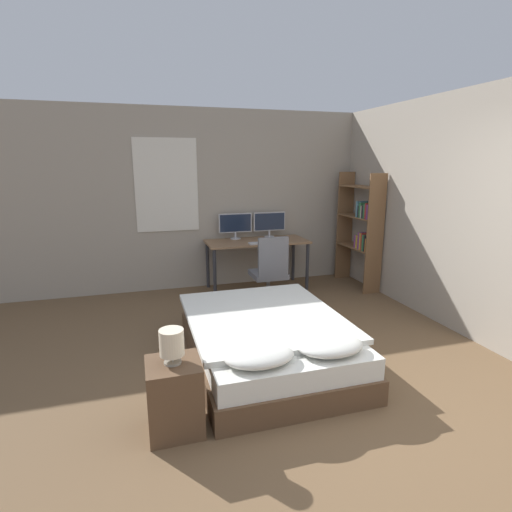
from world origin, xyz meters
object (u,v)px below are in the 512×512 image
(bedside_lamp, at_px, (172,343))
(monitor_right, at_px, (269,223))
(computer_mouse, at_px, (280,241))
(monitor_left, at_px, (235,224))
(nightstand, at_px, (175,397))
(desk, at_px, (257,246))
(keyboard, at_px, (262,243))
(office_chair, at_px, (270,278))
(bed, at_px, (267,340))
(bookshelf, at_px, (363,226))

(bedside_lamp, distance_m, monitor_right, 3.78)
(computer_mouse, bearing_deg, monitor_left, 140.12)
(nightstand, height_order, desk, desk)
(keyboard, relative_size, office_chair, 0.39)
(keyboard, xyz_separation_m, office_chair, (-0.04, -0.50, -0.39))
(bed, distance_m, nightstand, 1.22)
(keyboard, bearing_deg, bed, -106.09)
(nightstand, distance_m, desk, 3.45)
(keyboard, xyz_separation_m, computer_mouse, (0.28, 0.00, 0.01))
(computer_mouse, height_order, office_chair, office_chair)
(monitor_right, xyz_separation_m, office_chair, (-0.32, -0.96, -0.61))
(monitor_left, relative_size, bookshelf, 0.29)
(nightstand, height_order, keyboard, keyboard)
(desk, bearing_deg, monitor_right, 40.20)
(monitor_left, bearing_deg, computer_mouse, -39.88)
(desk, bearing_deg, bookshelf, -13.65)
(monitor_left, xyz_separation_m, keyboard, (0.28, -0.46, -0.22))
(bookshelf, bearing_deg, office_chair, -167.90)
(computer_mouse, height_order, bookshelf, bookshelf)
(bed, bearing_deg, computer_mouse, 67.04)
(nightstand, xyz_separation_m, keyboard, (1.55, 2.83, 0.50))
(nightstand, bearing_deg, bedside_lamp, -90.00)
(nightstand, relative_size, monitor_right, 1.03)
(monitor_left, xyz_separation_m, monitor_right, (0.55, 0.00, 0.00))
(nightstand, height_order, bedside_lamp, bedside_lamp)
(office_chair, bearing_deg, desk, 86.78)
(nightstand, xyz_separation_m, bedside_lamp, (0.00, -0.00, 0.42))
(monitor_left, height_order, monitor_right, same)
(monitor_right, bearing_deg, computer_mouse, -89.74)
(nightstand, height_order, monitor_left, monitor_left)
(monitor_left, distance_m, keyboard, 0.58)
(bed, bearing_deg, bedside_lamp, -141.37)
(bedside_lamp, relative_size, bookshelf, 0.14)
(bedside_lamp, relative_size, computer_mouse, 3.59)
(nightstand, distance_m, bedside_lamp, 0.42)
(monitor_right, xyz_separation_m, bookshelf, (1.30, -0.62, -0.02))
(keyboard, height_order, bookshelf, bookshelf)
(desk, distance_m, office_chair, 0.79)
(monitor_right, bearing_deg, bookshelf, -25.42)
(nightstand, height_order, monitor_right, monitor_right)
(bed, height_order, office_chair, office_chair)
(monitor_left, bearing_deg, desk, -40.20)
(computer_mouse, bearing_deg, keyboard, 180.00)
(nightstand, bearing_deg, keyboard, 61.26)
(desk, bearing_deg, office_chair, -93.22)
(bookshelf, bearing_deg, bedside_lamp, -139.43)
(keyboard, distance_m, computer_mouse, 0.28)
(monitor_left, distance_m, computer_mouse, 0.76)
(computer_mouse, xyz_separation_m, bookshelf, (1.30, -0.15, 0.19))
(monitor_right, relative_size, computer_mouse, 7.39)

